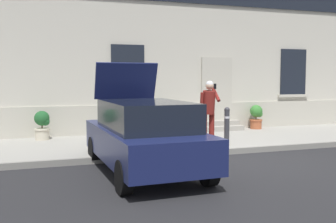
% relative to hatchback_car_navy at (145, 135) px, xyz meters
% --- Properties ---
extents(ground_plane, '(80.00, 80.00, 0.00)m').
position_rel_hatchback_car_navy_xyz_m(ground_plane, '(2.19, 0.31, -0.80)').
color(ground_plane, '#232326').
extents(sidewalk, '(24.00, 3.60, 0.15)m').
position_rel_hatchback_car_navy_xyz_m(sidewalk, '(2.19, 3.11, -0.72)').
color(sidewalk, '#99968E').
rests_on(sidewalk, ground).
extents(curb_edge, '(24.00, 0.12, 0.15)m').
position_rel_hatchback_car_navy_xyz_m(curb_edge, '(2.19, 1.25, -0.72)').
color(curb_edge, gray).
rests_on(curb_edge, ground).
extents(building_facade, '(24.00, 1.52, 7.50)m').
position_rel_hatchback_car_navy_xyz_m(building_facade, '(2.19, 5.59, 2.93)').
color(building_facade, beige).
rests_on(building_facade, ground).
extents(entrance_stoop, '(1.60, 0.64, 0.32)m').
position_rel_hatchback_car_navy_xyz_m(entrance_stoop, '(4.02, 4.64, -0.52)').
color(entrance_stoop, '#9E998E').
rests_on(entrance_stoop, sidewalk).
extents(hatchback_car_navy, '(1.87, 4.11, 2.34)m').
position_rel_hatchback_car_navy_xyz_m(hatchback_car_navy, '(0.00, 0.00, 0.00)').
color(hatchback_car_navy, '#161E4C').
rests_on(hatchback_car_navy, ground).
extents(bollard_near_person, '(0.15, 0.15, 1.04)m').
position_rel_hatchback_car_navy_xyz_m(bollard_near_person, '(2.77, 1.66, -0.09)').
color(bollard_near_person, '#333338').
rests_on(bollard_near_person, sidewalk).
extents(person_on_phone, '(0.51, 0.48, 1.75)m').
position_rel_hatchback_car_navy_xyz_m(person_on_phone, '(2.35, 1.94, 0.35)').
color(person_on_phone, maroon).
rests_on(person_on_phone, sidewalk).
extents(planter_cream, '(0.44, 0.44, 0.86)m').
position_rel_hatchback_car_navy_xyz_m(planter_cream, '(-1.90, 4.36, -0.19)').
color(planter_cream, beige).
rests_on(planter_cream, sidewalk).
extents(planter_charcoal, '(0.44, 0.44, 0.86)m').
position_rel_hatchback_car_navy_xyz_m(planter_charcoal, '(0.55, 4.12, -0.19)').
color(planter_charcoal, '#2D2D30').
rests_on(planter_charcoal, sidewalk).
extents(planter_olive, '(0.44, 0.44, 0.86)m').
position_rel_hatchback_car_navy_xyz_m(planter_olive, '(1.70, 4.24, -0.19)').
color(planter_olive, '#606B38').
rests_on(planter_olive, sidewalk).
extents(planter_terracotta, '(0.44, 0.44, 0.86)m').
position_rel_hatchback_car_navy_xyz_m(planter_terracotta, '(5.44, 4.53, -0.19)').
color(planter_terracotta, '#B25B38').
rests_on(planter_terracotta, sidewalk).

